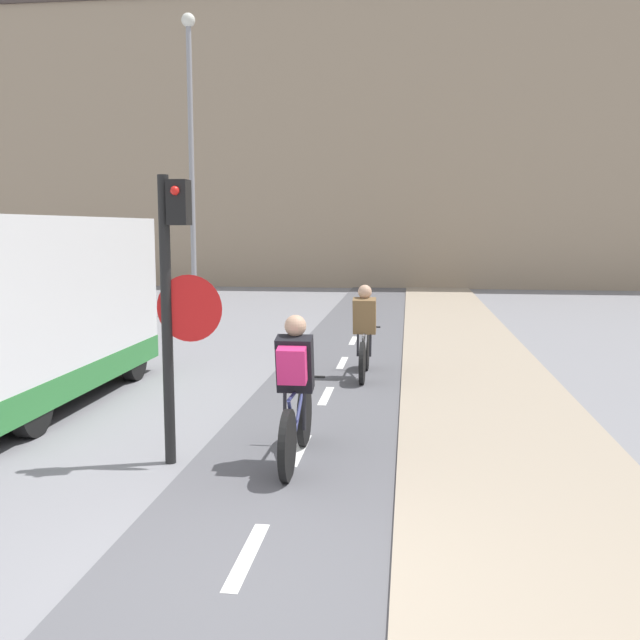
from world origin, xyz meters
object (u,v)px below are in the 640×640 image
object	(u,v)px
street_lamp_far	(191,138)
cyclist_far	(364,336)
van	(28,313)
cyclist_near	(295,395)
traffic_light_pole	(174,287)

from	to	relation	value
street_lamp_far	cyclist_far	xyz separation A→B (m)	(5.10, -7.53, -4.07)
van	cyclist_near	bearing A→B (deg)	-27.69
traffic_light_pole	cyclist_near	bearing A→B (deg)	6.14
van	traffic_light_pole	bearing A→B (deg)	-38.36
cyclist_far	street_lamp_far	bearing A→B (deg)	124.13
street_lamp_far	cyclist_near	world-z (taller)	street_lamp_far
traffic_light_pole	cyclist_far	size ratio (longest dim) A/B	1.67
street_lamp_far	van	bearing A→B (deg)	-86.16
cyclist_near	street_lamp_far	bearing A→B (deg)	111.58
cyclist_far	van	xyz separation A→B (m)	(-4.45, -2.17, 0.58)
van	cyclist_far	bearing A→B (deg)	25.99
cyclist_far	van	distance (m)	4.99
traffic_light_pole	cyclist_far	xyz separation A→B (m)	(1.62, 4.41, -1.14)
street_lamp_far	cyclist_near	xyz separation A→B (m)	(4.67, -11.80, -4.02)
traffic_light_pole	van	world-z (taller)	traffic_light_pole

